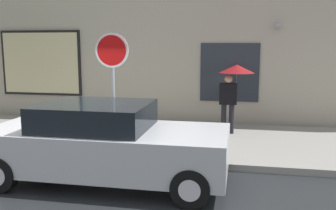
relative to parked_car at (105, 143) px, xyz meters
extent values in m
plane|color=black|center=(-0.79, -0.02, -0.73)|extent=(60.00, 60.00, 0.00)
cube|color=gray|center=(-0.79, 2.98, -0.66)|extent=(20.00, 4.00, 0.15)
cube|color=#B2A893|center=(-0.79, 5.48, 2.77)|extent=(20.00, 0.40, 7.00)
cube|color=black|center=(-4.23, 5.25, 1.20)|extent=(2.87, 0.06, 2.19)
cube|color=beige|center=(-4.23, 5.22, 1.20)|extent=(2.71, 0.03, 2.03)
cube|color=#262B33|center=(2.11, 5.26, 0.97)|extent=(1.80, 0.04, 1.80)
cone|color=#99999E|center=(3.51, 5.13, 2.37)|extent=(0.22, 0.24, 0.24)
cube|color=#B7BABF|center=(0.04, 0.00, -0.09)|extent=(4.46, 1.85, 0.76)
cube|color=black|center=(-0.18, 0.00, 0.52)|extent=(2.01, 1.63, 0.47)
cylinder|color=black|center=(1.72, 0.85, -0.41)|extent=(0.64, 0.22, 0.64)
cylinder|color=silver|center=(1.72, 0.85, -0.41)|extent=(0.35, 0.24, 0.35)
cylinder|color=black|center=(1.72, -0.85, -0.41)|extent=(0.64, 0.22, 0.64)
cylinder|color=silver|center=(1.72, -0.85, -0.41)|extent=(0.35, 0.24, 0.35)
cylinder|color=black|center=(-1.64, 0.85, -0.41)|extent=(0.64, 0.22, 0.64)
cylinder|color=silver|center=(-1.64, 0.85, -0.41)|extent=(0.35, 0.24, 0.35)
cylinder|color=black|center=(-1.64, -0.85, -0.41)|extent=(0.64, 0.22, 0.64)
cylinder|color=silver|center=(-1.64, -0.85, -0.41)|extent=(0.35, 0.24, 0.35)
cylinder|color=white|center=(-1.96, 1.54, -0.27)|extent=(0.22, 0.22, 0.62)
sphere|color=#BBBBB7|center=(-1.96, 1.54, 0.04)|extent=(0.23, 0.23, 0.23)
cylinder|color=#BBBBB7|center=(-1.96, 1.38, -0.24)|extent=(0.09, 0.12, 0.09)
cylinder|color=#BBBBB7|center=(-1.96, 1.70, -0.24)|extent=(0.09, 0.12, 0.09)
cylinder|color=white|center=(-1.96, 1.54, -0.55)|extent=(0.30, 0.30, 0.06)
cylinder|color=black|center=(2.03, 3.69, -0.18)|extent=(0.14, 0.14, 0.80)
cylinder|color=black|center=(2.24, 3.69, -0.18)|extent=(0.14, 0.14, 0.80)
cube|color=black|center=(2.13, 3.69, 0.50)|extent=(0.47, 0.22, 0.57)
sphere|color=tan|center=(2.13, 3.69, 0.90)|extent=(0.22, 0.22, 0.22)
cylinder|color=#4C4C51|center=(2.34, 3.69, 0.75)|extent=(0.02, 0.02, 0.90)
cone|color=maroon|center=(2.34, 3.69, 1.19)|extent=(0.94, 0.94, 0.22)
cylinder|color=gray|center=(-0.33, 1.46, 0.73)|extent=(0.07, 0.07, 2.63)
cylinder|color=white|center=(-0.33, 1.42, 1.70)|extent=(0.76, 0.02, 0.76)
cylinder|color=red|center=(-0.33, 1.41, 1.70)|extent=(0.66, 0.02, 0.66)
camera|label=1|loc=(2.44, -6.38, 1.82)|focal=39.75mm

